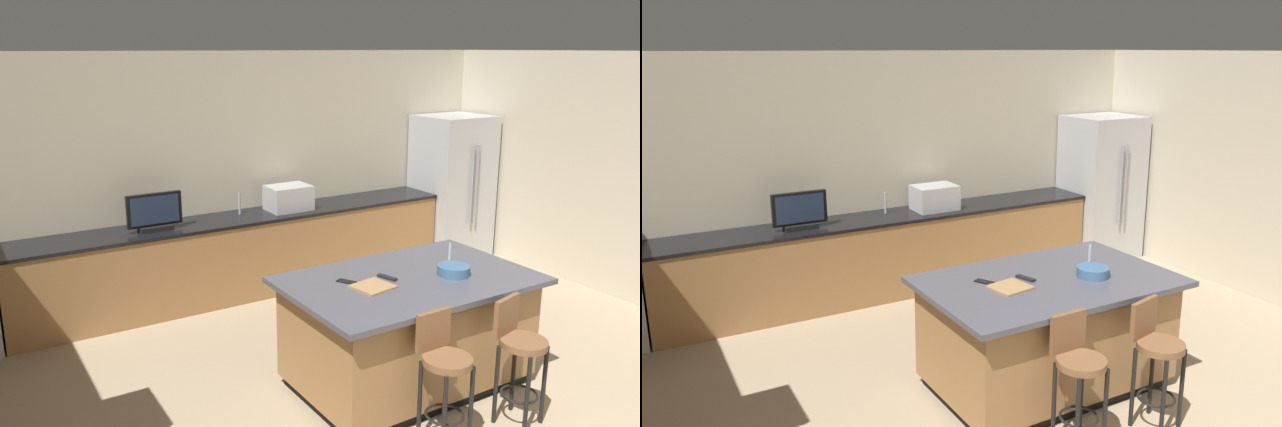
{
  "view_description": "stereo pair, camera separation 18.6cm",
  "coord_description": "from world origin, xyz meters",
  "views": [
    {
      "loc": [
        -2.88,
        -1.66,
        2.69
      ],
      "look_at": [
        0.06,
        3.18,
        1.21
      ],
      "focal_mm": 35.99,
      "sensor_mm": 36.0,
      "label": 1
    },
    {
      "loc": [
        -2.72,
        -1.75,
        2.69
      ],
      "look_at": [
        0.06,
        3.18,
        1.21
      ],
      "focal_mm": 35.99,
      "sensor_mm": 36.0,
      "label": 2
    }
  ],
  "objects": [
    {
      "name": "bar_stool_left",
      "position": [
        -0.11,
        1.29,
        0.56
      ],
      "size": [
        0.34,
        0.34,
        0.95
      ],
      "rotation": [
        0.0,
        0.0,
        0.03
      ],
      "color": "brown",
      "rests_on": "ground_plane"
    },
    {
      "name": "counter_back",
      "position": [
        -0.07,
        4.57,
        0.45
      ],
      "size": [
        4.99,
        0.62,
        0.9
      ],
      "color": "#9E7042",
      "rests_on": "ground_plane"
    },
    {
      "name": "cutting_board",
      "position": [
        -0.17,
        2.03,
        0.93
      ],
      "size": [
        0.32,
        0.3,
        0.02
      ],
      "primitive_type": "cube",
      "rotation": [
        0.0,
        0.0,
        0.16
      ],
      "color": "#A87F51",
      "rests_on": "kitchen_island"
    },
    {
      "name": "bar_stool_right",
      "position": [
        0.54,
        1.21,
        0.56
      ],
      "size": [
        0.35,
        0.37,
        0.94
      ],
      "rotation": [
        0.0,
        0.0,
        0.23
      ],
      "color": "brown",
      "rests_on": "ground_plane"
    },
    {
      "name": "kitchen_island",
      "position": [
        0.2,
        2.05,
        0.47
      ],
      "size": [
        1.98,
        1.25,
        0.92
      ],
      "color": "black",
      "rests_on": "ground_plane"
    },
    {
      "name": "microwave",
      "position": [
        0.48,
        4.57,
        1.04
      ],
      "size": [
        0.48,
        0.36,
        0.28
      ],
      "primitive_type": "cube",
      "color": "#B7BABF",
      "rests_on": "counter_back"
    },
    {
      "name": "sink_faucet_island",
      "position": [
        0.61,
        2.05,
        1.03
      ],
      "size": [
        0.02,
        0.02,
        0.22
      ],
      "primitive_type": "cylinder",
      "color": "#B2B2B7",
      "rests_on": "kitchen_island"
    },
    {
      "name": "fruit_bowl",
      "position": [
        0.54,
        1.92,
        0.96
      ],
      "size": [
        0.26,
        0.26,
        0.08
      ],
      "primitive_type": "cylinder",
      "color": "#3F668C",
      "rests_on": "kitchen_island"
    },
    {
      "name": "tv_monitor",
      "position": [
        -1.07,
        4.51,
        1.07
      ],
      "size": [
        0.55,
        0.16,
        0.38
      ],
      "color": "black",
      "rests_on": "counter_back"
    },
    {
      "name": "wall_right",
      "position": [
        3.42,
        2.47,
        1.33
      ],
      "size": [
        0.12,
        5.35,
        2.65
      ],
      "primitive_type": "cube",
      "color": "beige",
      "rests_on": "ground_plane"
    },
    {
      "name": "cell_phone",
      "position": [
        -0.28,
        2.23,
        0.93
      ],
      "size": [
        0.13,
        0.17,
        0.01
      ],
      "primitive_type": "cube",
      "rotation": [
        0.0,
        0.0,
        0.49
      ],
      "color": "black",
      "rests_on": "kitchen_island"
    },
    {
      "name": "wall_back",
      "position": [
        0.0,
        4.95,
        1.33
      ],
      "size": [
        7.24,
        0.12,
        2.65
      ],
      "primitive_type": "cube",
      "color": "beige",
      "rests_on": "ground_plane"
    },
    {
      "name": "sink_faucet_back",
      "position": [
        -0.08,
        4.67,
        1.02
      ],
      "size": [
        0.02,
        0.02,
        0.24
      ],
      "primitive_type": "cylinder",
      "color": "#B2B2B7",
      "rests_on": "counter_back"
    },
    {
      "name": "tv_remote",
      "position": [
        0.04,
        2.13,
        0.93
      ],
      "size": [
        0.09,
        0.18,
        0.02
      ],
      "primitive_type": "cube",
      "rotation": [
        0.0,
        0.0,
        0.28
      ],
      "color": "black",
      "rests_on": "kitchen_island"
    },
    {
      "name": "refrigerator",
      "position": [
        2.87,
        4.48,
        0.92
      ],
      "size": [
        0.88,
        0.81,
        1.84
      ],
      "color": "#B7BABF",
      "rests_on": "ground_plane"
    }
  ]
}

